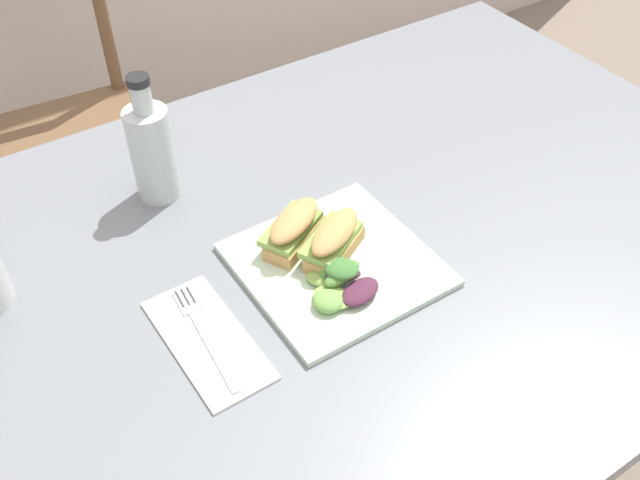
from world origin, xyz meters
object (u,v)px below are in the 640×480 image
(plate_lunch, at_px, (336,264))
(sandwich_half_back, at_px, (294,229))
(chair_wooden_far, at_px, (67,132))
(fork_on_napkin, at_px, (202,328))
(sandwich_half_front, at_px, (334,240))
(bottle_cold_brew, at_px, (153,156))
(dining_table, at_px, (352,285))

(plate_lunch, relative_size, sandwich_half_back, 2.18)
(chair_wooden_far, xyz_separation_m, fork_on_napkin, (-0.08, -0.97, 0.30))
(sandwich_half_front, relative_size, fork_on_napkin, 0.62)
(plate_lunch, relative_size, fork_on_napkin, 1.35)
(sandwich_half_front, bearing_deg, fork_on_napkin, -175.79)
(sandwich_half_front, height_order, fork_on_napkin, sandwich_half_front)
(sandwich_half_front, relative_size, sandwich_half_back, 1.00)
(chair_wooden_far, bearing_deg, bottle_cold_brew, -91.13)
(sandwich_half_front, bearing_deg, chair_wooden_far, 97.78)
(plate_lunch, bearing_deg, dining_table, 34.92)
(dining_table, xyz_separation_m, sandwich_half_front, (-0.06, -0.03, 0.15))
(plate_lunch, xyz_separation_m, fork_on_napkin, (-0.21, -0.00, 0.00))
(plate_lunch, distance_m, sandwich_half_front, 0.04)
(chair_wooden_far, relative_size, sandwich_half_back, 7.55)
(chair_wooden_far, distance_m, sandwich_half_front, 1.02)
(chair_wooden_far, height_order, fork_on_napkin, chair_wooden_far)
(fork_on_napkin, bearing_deg, bottle_cold_brew, 76.49)
(sandwich_half_front, bearing_deg, bottle_cold_brew, 118.23)
(fork_on_napkin, height_order, bottle_cold_brew, bottle_cold_brew)
(chair_wooden_far, height_order, plate_lunch, chair_wooden_far)
(dining_table, xyz_separation_m, bottle_cold_brew, (-0.20, 0.24, 0.19))
(chair_wooden_far, relative_size, sandwich_half_front, 7.55)
(chair_wooden_far, distance_m, fork_on_napkin, 1.02)
(dining_table, relative_size, chair_wooden_far, 1.55)
(bottle_cold_brew, bearing_deg, dining_table, -49.59)
(dining_table, bearing_deg, plate_lunch, -145.08)
(fork_on_napkin, bearing_deg, sandwich_half_front, 4.21)
(fork_on_napkin, relative_size, bottle_cold_brew, 0.90)
(chair_wooden_far, bearing_deg, plate_lunch, -82.65)
(dining_table, height_order, fork_on_napkin, fork_on_napkin)
(sandwich_half_front, bearing_deg, dining_table, 27.80)
(sandwich_half_back, bearing_deg, sandwich_half_front, -55.54)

